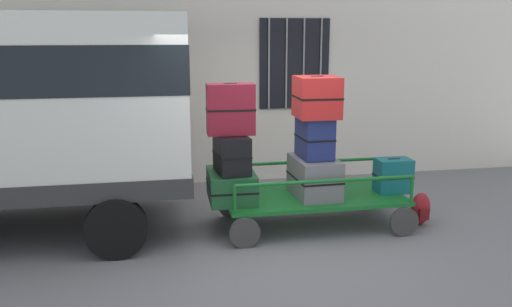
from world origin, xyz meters
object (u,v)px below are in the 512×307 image
(luggage_cart, at_px, (314,200))
(suitcase_left_top, at_px, (231,109))
(suitcase_left_bottom, at_px, (231,186))
(suitcase_midleft_bottom, at_px, (314,177))
(backpack, at_px, (421,209))
(suitcase_center_bottom, at_px, (393,175))
(suitcase_midleft_middle, at_px, (315,137))
(suitcase_midleft_top, at_px, (317,97))
(suitcase_left_middle, at_px, (232,154))

(luggage_cart, relative_size, suitcase_left_top, 3.78)
(luggage_cart, bearing_deg, suitcase_left_bottom, 178.33)
(suitcase_midleft_bottom, height_order, backpack, suitcase_midleft_bottom)
(suitcase_center_bottom, bearing_deg, suitcase_midleft_middle, 176.92)
(suitcase_left_top, height_order, suitcase_midleft_middle, suitcase_left_top)
(suitcase_left_bottom, distance_m, suitcase_center_bottom, 2.18)
(suitcase_left_bottom, distance_m, suitcase_midleft_top, 1.56)
(suitcase_left_top, height_order, suitcase_midleft_top, suitcase_midleft_top)
(suitcase_left_bottom, distance_m, suitcase_left_middle, 0.43)
(suitcase_left_bottom, bearing_deg, suitcase_midleft_middle, -0.48)
(suitcase_left_middle, relative_size, suitcase_midleft_middle, 1.03)
(suitcase_midleft_bottom, bearing_deg, suitcase_left_top, 177.85)
(suitcase_left_top, xyz_separation_m, suitcase_midleft_middle, (1.09, -0.01, -0.39))
(suitcase_midleft_bottom, relative_size, suitcase_midleft_middle, 1.40)
(suitcase_midleft_bottom, bearing_deg, suitcase_center_bottom, -1.52)
(suitcase_midleft_top, height_order, suitcase_center_bottom, suitcase_midleft_top)
(suitcase_left_top, distance_m, suitcase_center_bottom, 2.38)
(suitcase_left_middle, distance_m, suitcase_midleft_bottom, 1.15)
(luggage_cart, relative_size, suitcase_midleft_middle, 4.15)
(suitcase_center_bottom, bearing_deg, suitcase_midleft_top, 179.74)
(suitcase_midleft_bottom, bearing_deg, suitcase_midleft_top, -90.00)
(suitcase_left_bottom, height_order, backpack, suitcase_left_bottom)
(suitcase_midleft_middle, bearing_deg, suitcase_left_middle, -176.99)
(suitcase_midleft_bottom, relative_size, suitcase_center_bottom, 1.74)
(suitcase_left_top, relative_size, backpack, 1.45)
(suitcase_left_middle, height_order, suitcase_left_top, suitcase_left_top)
(backpack, bearing_deg, suitcase_midleft_top, 172.24)
(luggage_cart, height_order, suitcase_left_bottom, suitcase_left_bottom)
(backpack, bearing_deg, suitcase_left_top, 174.12)
(luggage_cart, height_order, backpack, backpack)
(suitcase_midleft_top, bearing_deg, suitcase_midleft_bottom, 90.00)
(suitcase_left_middle, xyz_separation_m, suitcase_midleft_bottom, (1.09, 0.03, -0.36))
(suitcase_midleft_bottom, distance_m, suitcase_center_bottom, 1.09)
(luggage_cart, relative_size, suitcase_left_middle, 4.03)
(suitcase_midleft_bottom, bearing_deg, suitcase_left_middle, -178.54)
(suitcase_left_bottom, distance_m, suitcase_midleft_bottom, 1.09)
(suitcase_center_bottom, height_order, backpack, suitcase_center_bottom)
(suitcase_left_bottom, bearing_deg, suitcase_left_top, 90.00)
(luggage_cart, bearing_deg, suitcase_left_middle, -178.18)
(suitcase_left_top, bearing_deg, suitcase_midleft_middle, -0.59)
(suitcase_midleft_bottom, height_order, suitcase_center_bottom, suitcase_midleft_bottom)
(suitcase_left_top, height_order, suitcase_midleft_bottom, suitcase_left_top)
(luggage_cart, height_order, suitcase_left_middle, suitcase_left_middle)
(suitcase_left_middle, xyz_separation_m, suitcase_center_bottom, (2.18, -0.00, -0.39))
(suitcase_midleft_middle, relative_size, suitcase_midleft_top, 1.00)
(suitcase_midleft_middle, relative_size, suitcase_center_bottom, 1.24)
(suitcase_left_top, relative_size, suitcase_midleft_top, 1.10)
(luggage_cart, xyz_separation_m, suitcase_left_top, (-1.09, 0.03, 1.24))
(suitcase_midleft_middle, bearing_deg, suitcase_left_top, 179.41)
(suitcase_left_top, distance_m, backpack, 2.87)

